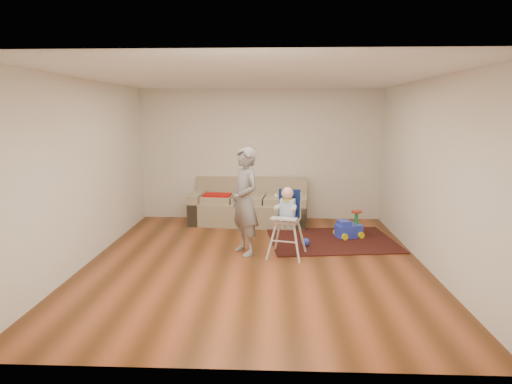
{
  "coord_description": "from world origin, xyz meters",
  "views": [
    {
      "loc": [
        0.27,
        -6.13,
        2.21
      ],
      "look_at": [
        0.0,
        0.4,
        1.0
      ],
      "focal_mm": 30.0,
      "sensor_mm": 36.0,
      "label": 1
    }
  ],
  "objects_px": {
    "toy_ball": "(306,242)",
    "high_chair": "(287,223)",
    "side_table": "(213,207)",
    "adult": "(245,202)",
    "ride_on_toy": "(349,224)",
    "sofa": "(249,202)"
  },
  "relations": [
    {
      "from": "adult",
      "to": "sofa",
      "type": "bearing_deg",
      "value": 149.71
    },
    {
      "from": "toy_ball",
      "to": "high_chair",
      "type": "xyz_separation_m",
      "value": [
        -0.33,
        -0.48,
        0.45
      ]
    },
    {
      "from": "ride_on_toy",
      "to": "side_table",
      "type": "bearing_deg",
      "value": 134.94
    },
    {
      "from": "ride_on_toy",
      "to": "toy_ball",
      "type": "distance_m",
      "value": 1.01
    },
    {
      "from": "adult",
      "to": "high_chair",
      "type": "bearing_deg",
      "value": 48.31
    },
    {
      "from": "sofa",
      "to": "adult",
      "type": "relative_size",
      "value": 1.42
    },
    {
      "from": "adult",
      "to": "toy_ball",
      "type": "bearing_deg",
      "value": 78.39
    },
    {
      "from": "side_table",
      "to": "toy_ball",
      "type": "bearing_deg",
      "value": -44.03
    },
    {
      "from": "toy_ball",
      "to": "adult",
      "type": "xyz_separation_m",
      "value": [
        -0.99,
        -0.36,
        0.76
      ]
    },
    {
      "from": "side_table",
      "to": "ride_on_toy",
      "type": "relative_size",
      "value": 1.17
    },
    {
      "from": "ride_on_toy",
      "to": "adult",
      "type": "xyz_separation_m",
      "value": [
        -1.8,
        -0.93,
        0.59
      ]
    },
    {
      "from": "side_table",
      "to": "toy_ball",
      "type": "relative_size",
      "value": 4.06
    },
    {
      "from": "side_table",
      "to": "ride_on_toy",
      "type": "height_order",
      "value": "side_table"
    },
    {
      "from": "sofa",
      "to": "ride_on_toy",
      "type": "xyz_separation_m",
      "value": [
        1.85,
        -0.96,
        -0.19
      ]
    },
    {
      "from": "toy_ball",
      "to": "high_chair",
      "type": "distance_m",
      "value": 0.73
    },
    {
      "from": "toy_ball",
      "to": "adult",
      "type": "distance_m",
      "value": 1.3
    },
    {
      "from": "sofa",
      "to": "high_chair",
      "type": "distance_m",
      "value": 2.13
    },
    {
      "from": "toy_ball",
      "to": "ride_on_toy",
      "type": "bearing_deg",
      "value": 34.94
    },
    {
      "from": "ride_on_toy",
      "to": "high_chair",
      "type": "relative_size",
      "value": 0.43
    },
    {
      "from": "side_table",
      "to": "ride_on_toy",
      "type": "xyz_separation_m",
      "value": [
        2.6,
        -1.16,
        -0.02
      ]
    },
    {
      "from": "sofa",
      "to": "high_chair",
      "type": "height_order",
      "value": "high_chair"
    },
    {
      "from": "toy_ball",
      "to": "high_chair",
      "type": "height_order",
      "value": "high_chair"
    }
  ]
}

